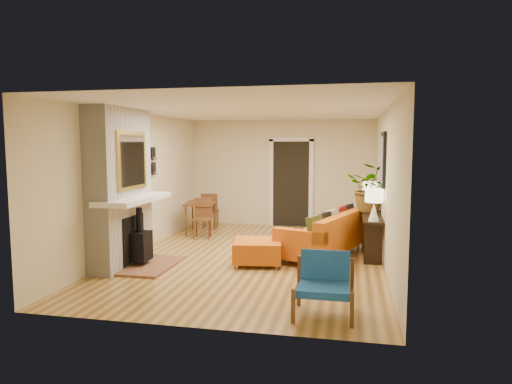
# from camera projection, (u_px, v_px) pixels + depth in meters

# --- Properties ---
(room_shell) EXTENTS (6.50, 6.50, 6.50)m
(room_shell) POSITION_uv_depth(u_px,v_px,m) (303.00, 178.00, 10.50)
(room_shell) COLOR tan
(room_shell) RESTS_ON ground
(fireplace) EXTENTS (1.09, 1.68, 2.60)m
(fireplace) POSITION_uv_depth(u_px,v_px,m) (122.00, 191.00, 7.49)
(fireplace) COLOR white
(fireplace) RESTS_ON ground
(sofa) EXTENTS (1.58, 2.35, 0.85)m
(sofa) POSITION_uv_depth(u_px,v_px,m) (327.00, 235.00, 8.27)
(sofa) COLOR silver
(sofa) RESTS_ON ground
(ottoman) EXTENTS (0.89, 0.89, 0.40)m
(ottoman) POSITION_uv_depth(u_px,v_px,m) (258.00, 250.00, 7.69)
(ottoman) COLOR silver
(ottoman) RESTS_ON ground
(blue_chair) EXTENTS (0.70, 0.69, 0.73)m
(blue_chair) POSITION_uv_depth(u_px,v_px,m) (324.00, 281.00, 5.43)
(blue_chair) COLOR brown
(blue_chair) RESTS_ON ground
(dining_table) EXTENTS (0.84, 1.62, 0.85)m
(dining_table) POSITION_uv_depth(u_px,v_px,m) (203.00, 208.00, 10.34)
(dining_table) COLOR brown
(dining_table) RESTS_ON ground
(console_table) EXTENTS (0.34, 1.85, 0.72)m
(console_table) POSITION_uv_depth(u_px,v_px,m) (371.00, 222.00, 8.42)
(console_table) COLOR black
(console_table) RESTS_ON ground
(lamp_near) EXTENTS (0.30, 0.30, 0.54)m
(lamp_near) POSITION_uv_depth(u_px,v_px,m) (374.00, 201.00, 7.64)
(lamp_near) COLOR white
(lamp_near) RESTS_ON console_table
(lamp_far) EXTENTS (0.30, 0.30, 0.54)m
(lamp_far) POSITION_uv_depth(u_px,v_px,m) (370.00, 192.00, 9.11)
(lamp_far) COLOR white
(lamp_far) RESTS_ON console_table
(houseplant) EXTENTS (0.98, 0.90, 0.93)m
(houseplant) POSITION_uv_depth(u_px,v_px,m) (371.00, 188.00, 8.65)
(houseplant) COLOR #1E5919
(houseplant) RESTS_ON console_table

